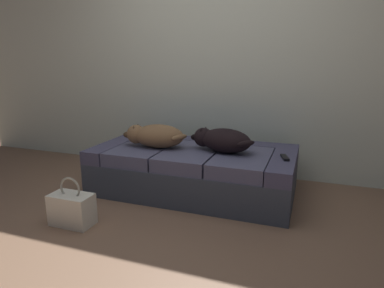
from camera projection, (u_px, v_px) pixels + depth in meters
ground_plane at (139, 248)px, 2.23m from camera, size 10.00×10.00×0.00m
back_wall at (217, 41)px, 3.52m from camera, size 6.40×0.10×2.80m
couch at (194, 170)px, 3.17m from camera, size 1.83×0.94×0.42m
dog_tan at (155, 136)px, 3.12m from camera, size 0.64×0.31×0.22m
dog_dark at (222, 140)px, 2.97m from camera, size 0.62×0.34×0.21m
tv_remote at (285, 158)px, 2.77m from camera, size 0.09×0.16×0.02m
handbag at (72, 209)px, 2.53m from camera, size 0.32×0.18×0.38m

